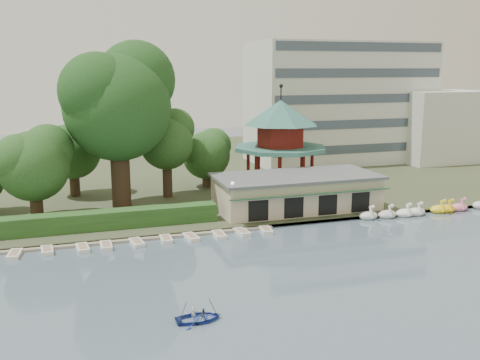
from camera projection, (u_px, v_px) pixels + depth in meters
name	position (u px, v px, depth m)	size (l,w,h in m)	color
ground_plane	(290.00, 300.00, 37.85)	(220.00, 220.00, 0.00)	slate
shore	(164.00, 169.00, 86.30)	(220.00, 70.00, 0.40)	#424930
embankment	(223.00, 230.00, 53.96)	(220.00, 0.60, 0.30)	gray
dock	(101.00, 242.00, 50.30)	(34.00, 1.60, 0.24)	gray
boathouse	(296.00, 191.00, 60.83)	(18.60, 9.39, 3.90)	beige
pavilion	(280.00, 136.00, 69.73)	(12.40, 12.40, 13.50)	beige
office_building	(356.00, 106.00, 91.27)	(38.00, 18.00, 20.00)	silver
hedge	(67.00, 223.00, 52.24)	(30.00, 2.00, 1.80)	#2C5622
lamp_post	(232.00, 194.00, 55.33)	(0.36, 0.36, 4.28)	black
big_tree	(118.00, 99.00, 58.88)	(13.03, 12.15, 18.88)	#3A281C
small_trees	(85.00, 155.00, 62.12)	(39.42, 17.30, 10.92)	#3A281C
swan_boats	(426.00, 210.00, 60.26)	(17.18, 2.13, 1.92)	white
moored_rowboats	(108.00, 245.00, 49.14)	(32.34, 2.71, 0.36)	white
rowboat_with_passengers	(199.00, 315.00, 34.66)	(4.27, 3.06, 2.01)	#2842A0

